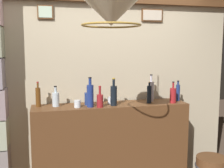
# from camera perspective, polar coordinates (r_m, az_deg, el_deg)

# --- Properties ---
(panelled_rear_partition) EXTENTS (3.30, 0.15, 2.77)m
(panelled_rear_partition) POSITION_cam_1_polar(r_m,az_deg,el_deg) (3.48, -1.30, 1.66)
(panelled_rear_partition) COLOR #BCAD8E
(panelled_rear_partition) RESTS_ON ground
(bar_shelf_unit) EXTENTS (1.84, 0.40, 1.14)m
(bar_shelf_unit) POSITION_cam_1_polar(r_m,az_deg,el_deg) (3.42, -0.21, -13.64)
(bar_shelf_unit) COLOR brown
(bar_shelf_unit) RESTS_ON ground
(liquor_bottle_vodka) EXTENTS (0.06, 0.06, 0.26)m
(liquor_bottle_vodka) POSITION_cam_1_polar(r_m,az_deg,el_deg) (3.34, 7.75, -2.12)
(liquor_bottle_vodka) COLOR black
(liquor_bottle_vodka) RESTS_ON bar_shelf_unit
(liquor_bottle_vermouth) EXTENTS (0.07, 0.07, 0.34)m
(liquor_bottle_vermouth) POSITION_cam_1_polar(r_m,az_deg,el_deg) (3.47, 8.12, -1.40)
(liquor_bottle_vermouth) COLOR silver
(liquor_bottle_vermouth) RESTS_ON bar_shelf_unit
(liquor_bottle_port) EXTENTS (0.08, 0.08, 0.21)m
(liquor_bottle_port) POSITION_cam_1_polar(r_m,az_deg,el_deg) (3.22, -5.05, -3.00)
(liquor_bottle_port) COLOR navy
(liquor_bottle_port) RESTS_ON bar_shelf_unit
(liquor_bottle_whiskey) EXTENTS (0.08, 0.08, 0.34)m
(liquor_bottle_whiskey) POSITION_cam_1_polar(r_m,az_deg,el_deg) (3.10, -4.57, -2.31)
(liquor_bottle_whiskey) COLOR navy
(liquor_bottle_whiskey) RESTS_ON bar_shelf_unit
(liquor_bottle_mezcal) EXTENTS (0.07, 0.07, 0.24)m
(liquor_bottle_mezcal) POSITION_cam_1_polar(r_m,az_deg,el_deg) (3.08, -2.53, -3.35)
(liquor_bottle_mezcal) COLOR maroon
(liquor_bottle_mezcal) RESTS_ON bar_shelf_unit
(liquor_bottle_rye) EXTENTS (0.08, 0.08, 0.32)m
(liquor_bottle_rye) POSITION_cam_1_polar(r_m,az_deg,el_deg) (3.17, 0.36, -2.29)
(liquor_bottle_rye) COLOR black
(liquor_bottle_rye) RESTS_ON bar_shelf_unit
(liquor_bottle_bourbon) EXTENTS (0.06, 0.06, 0.29)m
(liquor_bottle_bourbon) POSITION_cam_1_polar(r_m,az_deg,el_deg) (3.23, -15.15, -2.56)
(liquor_bottle_bourbon) COLOR brown
(liquor_bottle_bourbon) RESTS_ON bar_shelf_unit
(liquor_bottle_gin) EXTENTS (0.08, 0.08, 0.26)m
(liquor_bottle_gin) POSITION_cam_1_polar(r_m,az_deg,el_deg) (3.41, 12.59, -2.27)
(liquor_bottle_gin) COLOR maroon
(liquor_bottle_gin) RESTS_ON bar_shelf_unit
(liquor_bottle_tequila) EXTENTS (0.05, 0.05, 0.26)m
(liquor_bottle_tequila) POSITION_cam_1_polar(r_m,az_deg,el_deg) (3.56, 13.56, -1.69)
(liquor_bottle_tequila) COLOR navy
(liquor_bottle_tequila) RESTS_ON bar_shelf_unit
(liquor_bottle_amaro) EXTENTS (0.08, 0.08, 0.24)m
(liquor_bottle_amaro) POSITION_cam_1_polar(r_m,az_deg,el_deg) (3.19, -11.65, -3.06)
(liquor_bottle_amaro) COLOR silver
(liquor_bottle_amaro) RESTS_ON bar_shelf_unit
(glass_tumbler_rocks) EXTENTS (0.06, 0.06, 0.09)m
(glass_tumbler_rocks) POSITION_cam_1_polar(r_m,az_deg,el_deg) (3.27, -0.40, -3.45)
(glass_tumbler_rocks) COLOR silver
(glass_tumbler_rocks) RESTS_ON bar_shelf_unit
(glass_tumbler_highball) EXTENTS (0.07, 0.07, 0.08)m
(glass_tumbler_highball) POSITION_cam_1_polar(r_m,az_deg,el_deg) (3.11, -7.24, -4.12)
(glass_tumbler_highball) COLOR silver
(glass_tumbler_highball) RESTS_ON bar_shelf_unit
(pendant_lamp) EXTENTS (0.48, 0.48, 0.67)m
(pendant_lamp) POSITION_cam_1_polar(r_m,az_deg,el_deg) (2.23, -0.17, 14.66)
(pendant_lamp) COLOR #EFE5C6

